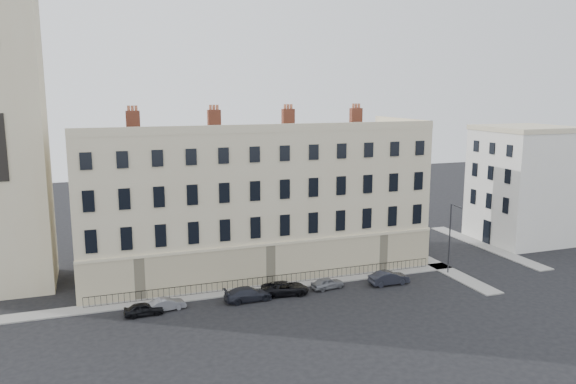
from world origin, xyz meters
The scene contains 14 objects.
ground centered at (0.00, 0.00, 0.00)m, with size 160.00×160.00×0.00m, color black.
terrace centered at (-5.97, 11.97, 7.50)m, with size 36.22×12.22×17.00m.
adjacent_building centered at (29.00, 11.00, 7.00)m, with size 10.00×10.00×14.00m, color silver.
pavement_terrace centered at (-10.00, 5.00, 0.06)m, with size 48.00×2.00×0.12m, color gray.
pavement_east_return centered at (13.00, 8.00, 0.06)m, with size 2.00×24.00×0.12m, color gray.
pavement_adjacent centered at (23.00, 10.00, 0.06)m, with size 2.00×20.00×0.12m, color gray.
railings centered at (-6.00, 5.40, 0.55)m, with size 35.00×0.04×0.96m.
car_a centered at (-18.60, 2.17, 0.56)m, with size 1.33×3.31×1.13m, color black.
car_b centered at (-16.62, 2.67, 0.54)m, with size 1.15×3.30×1.09m, color slate.
car_c centered at (-9.28, 2.43, 0.65)m, with size 1.81×4.45×1.29m, color #22242D.
car_d centered at (-5.60, 2.77, 0.62)m, with size 2.07×4.48×1.25m, color black.
car_e centered at (-1.20, 2.89, 0.57)m, with size 1.34×3.32×1.13m, color slate.
car_f centered at (5.03, 1.99, 0.67)m, with size 1.41×4.06×1.34m, color #20222B.
streetlamp centered at (12.57, 2.77, 4.13)m, with size 0.38×1.61×7.46m.
Camera 1 is at (-22.15, -44.62, 18.97)m, focal length 35.00 mm.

